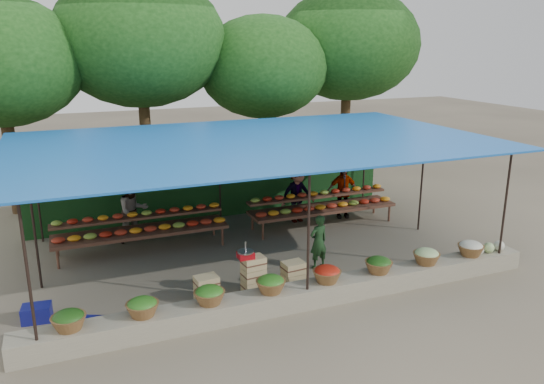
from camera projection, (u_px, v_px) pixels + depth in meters
name	position (u px, v px, depth m)	size (l,w,h in m)	color
ground	(255.00, 255.00, 12.90)	(60.00, 60.00, 0.00)	brown
stone_curb	(304.00, 295.00, 10.39)	(10.60, 0.55, 0.40)	gray
stall_canopy	(253.00, 146.00, 12.23)	(10.80, 6.60, 2.82)	black
produce_baskets	(299.00, 279.00, 10.26)	(8.98, 0.58, 0.34)	brown
netting_backdrop	(217.00, 176.00, 15.37)	(10.60, 0.06, 2.50)	#19481C
tree_row	(203.00, 51.00, 17.22)	(16.51, 5.50, 7.12)	#372914
fruit_table_left	(141.00, 227.00, 13.04)	(4.21, 0.95, 0.93)	#4F2E1F
fruit_table_right	(322.00, 204.00, 14.85)	(4.21, 0.95, 0.93)	#4F2E1F
crate_counter	(252.00, 278.00, 10.91)	(2.38, 0.38, 0.77)	tan
weighing_scale	(246.00, 254.00, 10.71)	(0.34, 0.34, 0.36)	#B30E17
vendor_seated	(318.00, 242.00, 12.00)	(0.46, 0.30, 1.26)	#193719
customer_left	(133.00, 211.00, 13.53)	(0.80, 0.62, 1.64)	slate
customer_mid	(297.00, 194.00, 15.07)	(1.06, 0.61, 1.64)	slate
customer_right	(342.00, 191.00, 15.46)	(0.92, 0.38, 1.58)	slate
blue_crate_front	(98.00, 329.00, 9.24)	(0.55, 0.40, 0.33)	navy
blue_crate_back	(37.00, 313.00, 9.80)	(0.51, 0.37, 0.31)	navy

